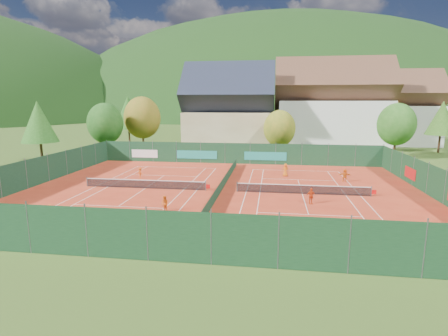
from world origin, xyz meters
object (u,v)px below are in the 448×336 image
at_px(player_right_near, 311,196).
at_px(player_right_far_a, 285,170).
at_px(ball_hopper, 361,237).
at_px(hotel_block_b, 395,113).
at_px(player_left_mid, 165,204).
at_px(hotel_block_a, 332,110).
at_px(player_left_near, 50,212).
at_px(chalet, 229,114).
at_px(player_right_far_b, 345,175).
at_px(player_left_far, 140,173).

bearing_deg(player_right_near, player_right_far_a, 78.81).
bearing_deg(ball_hopper, hotel_block_b, 70.98).
relative_size(hotel_block_b, player_left_mid, 13.00).
height_order(hotel_block_b, player_right_near, hotel_block_b).
xyz_separation_m(hotel_block_a, player_left_near, (-27.58, -46.43, -6.78)).
distance_m(player_left_near, player_left_mid, 8.62).
bearing_deg(chalet, player_left_mid, -90.91).
bearing_deg(player_right_far_a, player_right_far_b, 168.81).
bearing_deg(player_left_far, player_right_far_a, -134.81).
bearing_deg(player_right_near, chalet, 88.50).
distance_m(chalet, player_right_near, 35.71).
height_order(chalet, hotel_block_a, hotel_block_a).
distance_m(hotel_block_a, player_right_far_b, 30.67).
bearing_deg(player_left_mid, player_left_near, -130.19).
bearing_deg(player_right_far_b, hotel_block_a, -90.81).
bearing_deg(player_left_far, ball_hopper, 175.69).
relative_size(hotel_block_b, player_left_far, 13.78).
bearing_deg(chalet, player_left_near, -101.98).
bearing_deg(hotel_block_b, player_right_near, -114.49).
relative_size(player_right_near, player_right_far_a, 0.92).
bearing_deg(player_right_far_b, chalet, -51.19).
height_order(player_left_near, player_left_mid, player_left_mid).
relative_size(chalet, player_left_near, 13.34).
height_order(player_left_mid, player_left_far, player_left_mid).
distance_m(hotel_block_b, player_right_far_a, 43.31).
distance_m(hotel_block_b, player_left_mid, 61.53).
xyz_separation_m(chalet, hotel_block_b, (33.00, 14.00, -0.01)).
bearing_deg(hotel_block_b, player_left_far, -135.80).
bearing_deg(player_left_near, player_right_near, 18.52).
bearing_deg(player_right_near, player_left_mid, 177.44).
bearing_deg(hotel_block_b, ball_hopper, -109.02).
relative_size(player_left_mid, player_right_far_b, 0.92).
distance_m(hotel_block_b, player_left_far, 56.59).
bearing_deg(player_left_mid, player_left_far, 147.19).
height_order(chalet, ball_hopper, chalet).
bearing_deg(player_right_near, player_left_far, 136.26).
height_order(player_right_near, player_right_far_b, player_right_near).
distance_m(player_left_mid, player_right_near, 12.66).
distance_m(hotel_block_a, player_right_far_a, 30.24).
xyz_separation_m(hotel_block_b, ball_hopper, (-19.32, -56.04, -6.06)).
bearing_deg(player_right_near, ball_hopper, -96.22).
bearing_deg(ball_hopper, player_right_far_b, 82.30).
distance_m(chalet, hotel_block_b, 35.85).
xyz_separation_m(chalet, hotel_block_a, (19.00, 6.00, 0.76)).
relative_size(hotel_block_b, player_right_near, 11.90).
distance_m(chalet, ball_hopper, 44.63).
height_order(hotel_block_b, player_right_far_b, hotel_block_b).
relative_size(player_left_mid, player_right_far_a, 0.84).
bearing_deg(player_left_near, player_right_far_a, 44.36).
xyz_separation_m(hotel_block_a, ball_hopper, (-5.32, -48.04, -6.83)).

